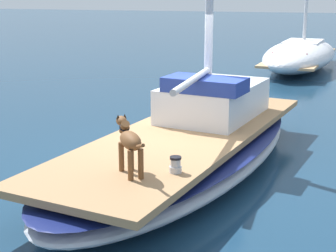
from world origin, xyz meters
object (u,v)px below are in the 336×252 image
at_px(deck_winch, 176,165).
at_px(moored_boat_far_astern, 300,54).
at_px(sailboat_main, 185,151).
at_px(dog_brown, 129,141).

distance_m(deck_winch, moored_boat_far_astern, 13.99).
relative_size(sailboat_main, deck_winch, 36.06).
xyz_separation_m(sailboat_main, deck_winch, (0.38, -1.92, 0.42)).
bearing_deg(sailboat_main, moored_boat_far_astern, 84.31).
distance_m(dog_brown, deck_winch, 0.66).
bearing_deg(dog_brown, sailboat_main, 85.53).
distance_m(sailboat_main, dog_brown, 2.26).
xyz_separation_m(deck_winch, moored_boat_far_astern, (0.82, 13.96, -0.20)).
bearing_deg(dog_brown, moored_boat_far_astern, 84.49).
bearing_deg(sailboat_main, deck_winch, -78.95).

